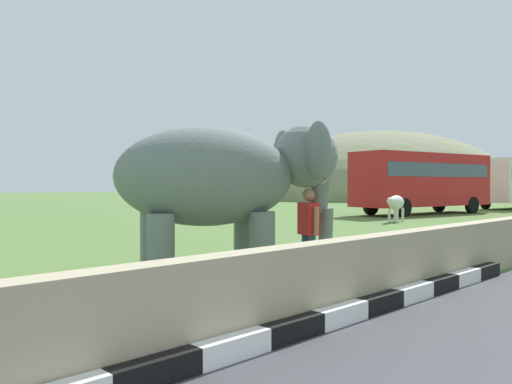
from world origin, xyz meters
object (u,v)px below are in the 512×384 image
cow_near (396,203)px  person_handler (309,229)px  elephant (227,179)px  bus_red (423,178)px

cow_near → person_handler: bearing=-155.8°
elephant → bus_red: (21.91, 7.62, 0.25)m
person_handler → cow_near: bearing=24.2°
person_handler → cow_near: 15.17m
elephant → person_handler: (1.31, -0.75, -0.90)m
bus_red → cow_near: bus_red is taller
person_handler → bus_red: 22.27m
cow_near → bus_red: bearing=17.7°
elephant → bus_red: bus_red is taller
elephant → person_handler: size_ratio=2.42×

